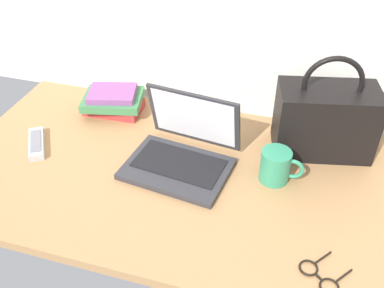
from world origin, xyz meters
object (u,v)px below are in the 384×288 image
(laptop, at_px, (183,151))
(coffee_mug, at_px, (276,166))
(handbag, at_px, (325,119))
(eyeglasses, at_px, (320,276))
(remote_control_near, at_px, (36,144))
(book_stack, at_px, (113,101))

(laptop, distance_m, coffee_mug, 0.29)
(handbag, bearing_deg, eyeglasses, -86.18)
(remote_control_near, distance_m, eyeglasses, 0.95)
(laptop, xyz_separation_m, handbag, (0.40, 0.19, 0.07))
(coffee_mug, relative_size, remote_control_near, 0.81)
(handbag, bearing_deg, laptop, -154.56)
(coffee_mug, relative_size, book_stack, 0.55)
(laptop, xyz_separation_m, remote_control_near, (-0.48, -0.06, -0.03))
(handbag, xyz_separation_m, book_stack, (-0.73, 0.02, -0.07))
(book_stack, bearing_deg, handbag, -1.27)
(coffee_mug, distance_m, remote_control_near, 0.77)
(coffee_mug, height_order, eyeglasses, coffee_mug)
(book_stack, bearing_deg, laptop, -32.16)
(book_stack, bearing_deg, coffee_mug, -18.33)
(eyeglasses, xyz_separation_m, handbag, (-0.03, 0.50, 0.11))
(laptop, distance_m, handbag, 0.45)
(book_stack, bearing_deg, remote_control_near, -119.81)
(remote_control_near, height_order, book_stack, book_stack)
(remote_control_near, bearing_deg, coffee_mug, 4.75)
(remote_control_near, xyz_separation_m, handbag, (0.89, 0.25, 0.10))
(coffee_mug, xyz_separation_m, book_stack, (-0.62, 0.20, -0.01))
(remote_control_near, height_order, eyeglasses, remote_control_near)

